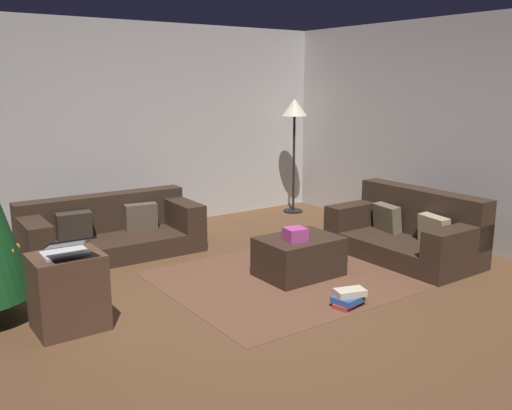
{
  "coord_description": "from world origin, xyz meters",
  "views": [
    {
      "loc": [
        -2.49,
        -3.57,
        1.89
      ],
      "look_at": [
        0.44,
        0.59,
        0.75
      ],
      "focal_mm": 39.23,
      "sensor_mm": 36.0,
      "label": 1
    }
  ],
  "objects_px": {
    "tv_remote": "(293,237)",
    "corner_lamp": "(294,116)",
    "couch_left": "(110,232)",
    "ottoman": "(299,257)",
    "book_stack": "(348,298)",
    "side_table": "(68,292)",
    "laptop": "(67,249)",
    "gift_box": "(295,234)",
    "couch_right": "(409,232)"
  },
  "relations": [
    {
      "from": "tv_remote",
      "to": "corner_lamp",
      "type": "distance_m",
      "value": 2.95
    },
    {
      "from": "couch_left",
      "to": "ottoman",
      "type": "bearing_deg",
      "value": 127.23
    },
    {
      "from": "couch_left",
      "to": "book_stack",
      "type": "bearing_deg",
      "value": 114.82
    },
    {
      "from": "side_table",
      "to": "laptop",
      "type": "distance_m",
      "value": 0.36
    },
    {
      "from": "side_table",
      "to": "corner_lamp",
      "type": "xyz_separation_m",
      "value": [
        3.9,
        2.08,
        1.09
      ]
    },
    {
      "from": "couch_left",
      "to": "tv_remote",
      "type": "xyz_separation_m",
      "value": [
        1.18,
        -1.75,
        0.15
      ]
    },
    {
      "from": "gift_box",
      "to": "book_stack",
      "type": "relative_size",
      "value": 0.6
    },
    {
      "from": "tv_remote",
      "to": "book_stack",
      "type": "xyz_separation_m",
      "value": [
        -0.07,
        -0.86,
        -0.32
      ]
    },
    {
      "from": "corner_lamp",
      "to": "book_stack",
      "type": "bearing_deg",
      "value": -121.17
    },
    {
      "from": "couch_left",
      "to": "ottoman",
      "type": "distance_m",
      "value": 2.16
    },
    {
      "from": "tv_remote",
      "to": "laptop",
      "type": "height_order",
      "value": "laptop"
    },
    {
      "from": "ottoman",
      "to": "gift_box",
      "type": "xyz_separation_m",
      "value": [
        -0.1,
        -0.06,
        0.26
      ]
    },
    {
      "from": "gift_box",
      "to": "corner_lamp",
      "type": "xyz_separation_m",
      "value": [
        1.78,
        2.23,
        0.94
      ]
    },
    {
      "from": "ottoman",
      "to": "laptop",
      "type": "distance_m",
      "value": 2.27
    },
    {
      "from": "ottoman",
      "to": "side_table",
      "type": "xyz_separation_m",
      "value": [
        -2.22,
        0.09,
        0.11
      ]
    },
    {
      "from": "corner_lamp",
      "to": "tv_remote",
      "type": "bearing_deg",
      "value": -129.06
    },
    {
      "from": "gift_box",
      "to": "tv_remote",
      "type": "bearing_deg",
      "value": 69.33
    },
    {
      "from": "couch_right",
      "to": "tv_remote",
      "type": "xyz_separation_m",
      "value": [
        -1.44,
        0.22,
        0.12
      ]
    },
    {
      "from": "book_stack",
      "to": "corner_lamp",
      "type": "distance_m",
      "value": 3.76
    },
    {
      "from": "book_stack",
      "to": "side_table",
      "type": "bearing_deg",
      "value": 155.78
    },
    {
      "from": "ottoman",
      "to": "corner_lamp",
      "type": "bearing_deg",
      "value": 52.3
    },
    {
      "from": "couch_left",
      "to": "couch_right",
      "type": "relative_size",
      "value": 1.2
    },
    {
      "from": "couch_left",
      "to": "laptop",
      "type": "bearing_deg",
      "value": 62.61
    },
    {
      "from": "gift_box",
      "to": "ottoman",
      "type": "bearing_deg",
      "value": 31.16
    },
    {
      "from": "couch_right",
      "to": "book_stack",
      "type": "xyz_separation_m",
      "value": [
        -1.52,
        -0.63,
        -0.2
      ]
    },
    {
      "from": "side_table",
      "to": "book_stack",
      "type": "height_order",
      "value": "side_table"
    },
    {
      "from": "tv_remote",
      "to": "book_stack",
      "type": "bearing_deg",
      "value": -71.66
    },
    {
      "from": "couch_left",
      "to": "ottoman",
      "type": "xyz_separation_m",
      "value": [
        1.25,
        -1.76,
        -0.06
      ]
    },
    {
      "from": "couch_right",
      "to": "laptop",
      "type": "distance_m",
      "value": 3.62
    },
    {
      "from": "corner_lamp",
      "to": "gift_box",
      "type": "bearing_deg",
      "value": -128.56
    },
    {
      "from": "side_table",
      "to": "book_stack",
      "type": "xyz_separation_m",
      "value": [
        2.07,
        -0.93,
        -0.23
      ]
    },
    {
      "from": "ottoman",
      "to": "side_table",
      "type": "distance_m",
      "value": 2.22
    },
    {
      "from": "side_table",
      "to": "ottoman",
      "type": "bearing_deg",
      "value": -2.29
    },
    {
      "from": "ottoman",
      "to": "tv_remote",
      "type": "relative_size",
      "value": 4.83
    },
    {
      "from": "couch_right",
      "to": "laptop",
      "type": "bearing_deg",
      "value": 86.01
    },
    {
      "from": "ottoman",
      "to": "corner_lamp",
      "type": "height_order",
      "value": "corner_lamp"
    },
    {
      "from": "couch_left",
      "to": "book_stack",
      "type": "distance_m",
      "value": 2.84
    },
    {
      "from": "laptop",
      "to": "side_table",
      "type": "bearing_deg",
      "value": 87.89
    },
    {
      "from": "ottoman",
      "to": "couch_right",
      "type": "bearing_deg",
      "value": -8.68
    },
    {
      "from": "corner_lamp",
      "to": "couch_left",
      "type": "bearing_deg",
      "value": -172.06
    },
    {
      "from": "ottoman",
      "to": "laptop",
      "type": "bearing_deg",
      "value": 179.29
    },
    {
      "from": "book_stack",
      "to": "gift_box",
      "type": "bearing_deg",
      "value": 86.76
    },
    {
      "from": "side_table",
      "to": "laptop",
      "type": "xyz_separation_m",
      "value": [
        -0.0,
        -0.06,
        0.35
      ]
    },
    {
      "from": "couch_left",
      "to": "gift_box",
      "type": "relative_size",
      "value": 10.07
    },
    {
      "from": "side_table",
      "to": "book_stack",
      "type": "bearing_deg",
      "value": -24.22
    },
    {
      "from": "tv_remote",
      "to": "gift_box",
      "type": "bearing_deg",
      "value": -87.52
    },
    {
      "from": "ottoman",
      "to": "side_table",
      "type": "bearing_deg",
      "value": 177.71
    },
    {
      "from": "ottoman",
      "to": "tv_remote",
      "type": "xyz_separation_m",
      "value": [
        -0.07,
        0.01,
        0.2
      ]
    },
    {
      "from": "ottoman",
      "to": "book_stack",
      "type": "relative_size",
      "value": 2.45
    },
    {
      "from": "gift_box",
      "to": "tv_remote",
      "type": "distance_m",
      "value": 0.09
    }
  ]
}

